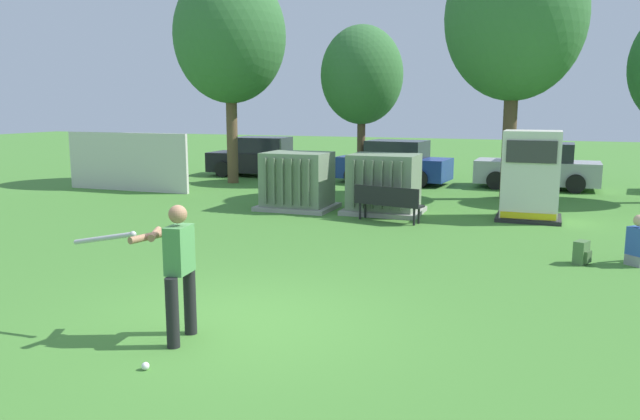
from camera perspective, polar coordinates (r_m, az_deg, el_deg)
ground_plane at (r=8.75m, az=-7.05°, el=-10.17°), size 96.00×96.00×0.00m
fence_panel at (r=22.54m, az=-17.24°, el=4.23°), size 4.80×0.12×2.00m
transformer_west at (r=17.74m, az=-2.09°, el=2.62°), size 2.10×1.70×1.62m
transformer_mid_west at (r=17.14m, az=5.87°, el=2.33°), size 2.10×1.70×1.62m
generator_enclosure at (r=16.89m, az=18.72°, el=2.95°), size 1.60×1.40×2.30m
park_bench at (r=15.87m, az=6.21°, el=0.81°), size 1.84×0.78×0.92m
batter at (r=8.00m, az=-13.07°, el=-4.95°), size 1.61×0.72×1.74m
sports_ball at (r=7.50m, az=-15.68°, el=-13.58°), size 0.09×0.09×0.09m
backpack at (r=12.66m, az=22.84°, el=-3.64°), size 0.35×0.37×0.44m
tree_left at (r=24.03m, az=-8.25°, el=15.44°), size 4.14×4.14×7.90m
tree_center_left at (r=23.71m, az=3.85°, el=12.19°), size 3.07×3.07×5.86m
tree_center_right at (r=20.56m, az=17.43°, el=16.43°), size 4.23×4.23×8.07m
parked_car_leftmost at (r=26.18m, az=-5.46°, el=4.77°), size 4.28×2.07×1.62m
parked_car_left_of_center at (r=23.75m, az=6.80°, el=4.25°), size 4.36×2.26×1.62m
parked_car_right_of_center at (r=23.46m, az=19.31°, el=3.71°), size 4.23×1.99×1.62m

